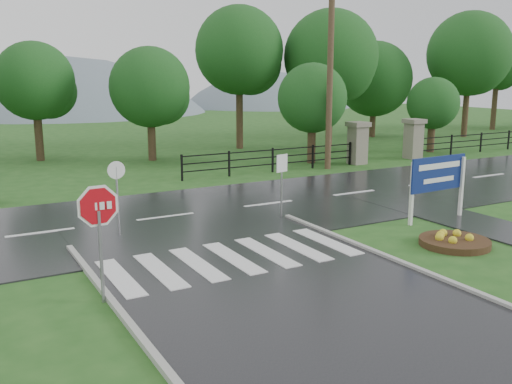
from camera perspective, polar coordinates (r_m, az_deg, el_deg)
ground at (r=11.08m, az=9.80°, el=-13.94°), size 120.00×120.00×0.00m
main_road at (r=19.41m, az=-9.01°, el=-2.58°), size 90.00×8.00×0.04m
walkway at (r=19.52m, az=22.03°, el=-3.23°), size 2.20×11.00×0.04m
crosswalk at (r=14.97m, az=-2.32°, el=-6.57°), size 6.50×2.80×0.02m
pillar_west at (r=30.82m, az=10.13°, el=4.94°), size 1.00×1.00×2.24m
pillar_east at (r=33.48m, az=15.47°, el=5.24°), size 1.00×1.00×2.24m
fence_west at (r=27.89m, az=1.68°, el=3.47°), size 9.58×0.08×1.20m
hills at (r=76.13m, az=-20.64°, el=-4.41°), size 102.00×48.00×48.00m
treeline at (r=32.89m, az=-15.86°, el=3.03°), size 83.20×5.20×10.00m
stop_sign at (r=12.20m, az=-15.45°, el=-2.37°), size 1.20×0.14×2.70m
estate_billboard at (r=19.43m, az=17.77°, el=1.47°), size 2.45×0.20×2.15m
flower_bed at (r=17.07m, az=19.24°, el=-4.62°), size 1.96×1.96×0.39m
reg_sign_small at (r=18.85m, az=2.60°, el=1.88°), size 0.47×0.13×2.16m
reg_sign_round at (r=17.19m, az=-13.72°, el=0.26°), size 0.53×0.07×2.27m
utility_pole_east at (r=28.81m, az=7.40°, el=11.35°), size 1.58×0.46×9.02m
entrance_tree_left at (r=30.68m, az=5.66°, el=9.30°), size 3.69×3.69×5.32m
entrance_tree_right at (r=36.47m, az=17.29°, el=8.45°), size 3.13×3.13×4.54m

